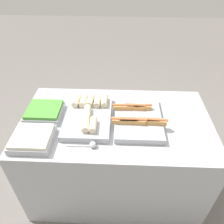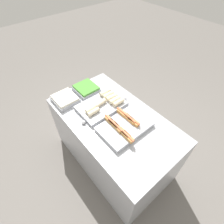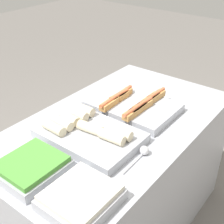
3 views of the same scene
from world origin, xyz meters
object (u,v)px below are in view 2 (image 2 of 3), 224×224
object	(u,v)px
serving_spoon_near	(83,122)
serving_spoon_far	(124,98)
tray_side_back	(86,89)
tray_wraps	(102,105)
tray_side_front	(65,99)
tray_hotdogs	(124,126)

from	to	relation	value
serving_spoon_near	serving_spoon_far	distance (m)	0.59
tray_side_back	serving_spoon_near	distance (m)	0.53
tray_wraps	tray_side_back	world-z (taller)	tray_wraps
tray_wraps	tray_side_front	size ratio (longest dim) A/B	1.83
serving_spoon_near	serving_spoon_far	xyz separation A→B (m)	(0.00, 0.59, -0.00)
tray_side_front	serving_spoon_near	distance (m)	0.41
tray_wraps	serving_spoon_near	world-z (taller)	tray_wraps
tray_hotdogs	serving_spoon_far	bearing A→B (deg)	138.19
serving_spoon_near	serving_spoon_far	size ratio (longest dim) A/B	0.96
tray_side_front	tray_side_back	xyz separation A→B (m)	(0.00, 0.30, 0.00)
serving_spoon_near	tray_hotdogs	bearing A→B (deg)	40.70
tray_hotdogs	tray_side_back	bearing A→B (deg)	177.08
tray_side_front	serving_spoon_far	world-z (taller)	tray_side_front
tray_hotdogs	serving_spoon_near	xyz separation A→B (m)	(-0.34, -0.29, -0.01)
tray_side_front	serving_spoon_far	size ratio (longest dim) A/B	1.31
tray_hotdogs	tray_side_back	distance (m)	0.75
tray_wraps	serving_spoon_far	world-z (taller)	tray_wraps
tray_hotdogs	serving_spoon_far	distance (m)	0.45
tray_wraps	tray_side_back	distance (m)	0.36
tray_wraps	tray_side_front	distance (m)	0.46
tray_wraps	serving_spoon_near	bearing A→B (deg)	-80.17
tray_side_front	serving_spoon_far	bearing A→B (deg)	53.30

